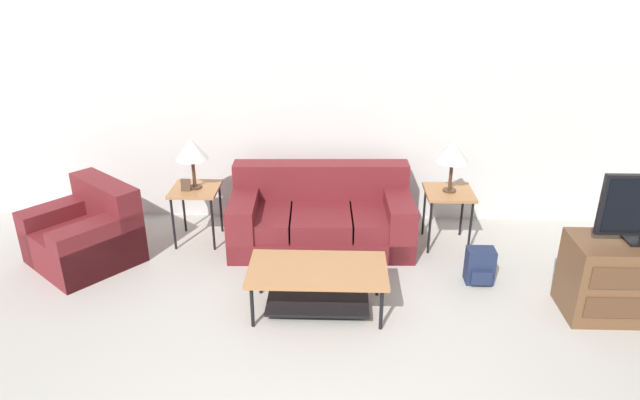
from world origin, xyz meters
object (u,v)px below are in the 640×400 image
object	(u,v)px
coffee_table	(318,279)
side_table_left	(196,194)
tv_console	(634,278)
side_table_right	(449,197)
couch	(321,218)
armchair	(86,235)
backpack	(480,266)
table_lamp_left	(192,150)
table_lamp_right	(453,152)

from	to	relation	value
coffee_table	side_table_left	xyz separation A→B (m)	(-1.36, 1.31, 0.24)
tv_console	side_table_right	bearing A→B (deg)	137.77
couch	side_table_left	distance (m)	1.37
coffee_table	side_table_left	bearing A→B (deg)	136.13
couch	armchair	bearing A→B (deg)	-168.87
tv_console	backpack	size ratio (longest dim) A/B	3.23
coffee_table	couch	bearing A→B (deg)	90.44
coffee_table	backpack	size ratio (longest dim) A/B	3.42
side_table_right	table_lamp_left	distance (m)	2.75
side_table_right	side_table_left	bearing A→B (deg)	180.00
coffee_table	tv_console	world-z (taller)	tv_console
backpack	tv_console	bearing A→B (deg)	-21.83
table_lamp_left	coffee_table	bearing A→B (deg)	-43.87
side_table_right	table_lamp_right	distance (m)	0.50
armchair	table_lamp_left	distance (m)	1.38
couch	side_table_right	world-z (taller)	couch
couch	tv_console	size ratio (longest dim) A/B	1.72
tv_console	backpack	world-z (taller)	tv_console
side_table_left	table_lamp_right	world-z (taller)	table_lamp_right
coffee_table	side_table_right	distance (m)	1.89
side_table_right	table_lamp_left	bearing A→B (deg)	180.00
coffee_table	side_table_right	bearing A→B (deg)	44.21
side_table_left	side_table_right	xyz separation A→B (m)	(2.70, 0.00, 0.00)
couch	table_lamp_left	xyz separation A→B (m)	(-1.35, 0.01, 0.76)
side_table_right	table_lamp_right	size ratio (longest dim) A/B	1.14
couch	coffee_table	bearing A→B (deg)	-89.56
couch	backpack	bearing A→B (deg)	-26.60
side_table_left	side_table_right	size ratio (longest dim) A/B	1.00
side_table_right	table_lamp_left	size ratio (longest dim) A/B	1.14
side_table_left	backpack	size ratio (longest dim) A/B	1.77
side_table_left	tv_console	distance (m)	4.29
armchair	side_table_right	bearing A→B (deg)	7.28
couch	table_lamp_left	bearing A→B (deg)	179.65
tv_console	table_lamp_right	bearing A→B (deg)	137.77
armchair	tv_console	size ratio (longest dim) A/B	1.14
coffee_table	table_lamp_right	distance (m)	2.01
table_lamp_left	table_lamp_right	world-z (taller)	same
table_lamp_right	backpack	xyz separation A→B (m)	(0.20, -0.78, -0.88)
couch	tv_console	world-z (taller)	couch
backpack	table_lamp_right	bearing A→B (deg)	104.09
armchair	tv_console	world-z (taller)	armchair
tv_console	couch	bearing A→B (deg)	155.44
armchair	side_table_right	xyz separation A→B (m)	(3.74, 0.48, 0.27)
armchair	table_lamp_left	world-z (taller)	table_lamp_left
side_table_right	backpack	xyz separation A→B (m)	(0.20, -0.78, -0.38)
armchair	table_lamp_right	distance (m)	3.85
coffee_table	side_table_left	size ratio (longest dim) A/B	1.93
table_lamp_left	couch	bearing A→B (deg)	-0.35
side_table_right	armchair	bearing A→B (deg)	-172.72
side_table_right	tv_console	bearing A→B (deg)	-42.23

